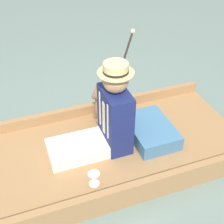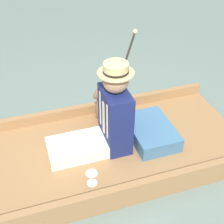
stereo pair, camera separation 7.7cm
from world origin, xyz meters
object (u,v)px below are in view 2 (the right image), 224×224
(teddy_bear, at_px, (102,105))
(walking_cane, at_px, (124,67))
(wine_glass, at_px, (92,176))
(seated_person, at_px, (106,119))

(teddy_bear, height_order, walking_cane, walking_cane)
(teddy_bear, relative_size, walking_cane, 0.45)
(wine_glass, xyz_separation_m, walking_cane, (0.84, -0.56, 0.42))
(seated_person, distance_m, walking_cane, 0.60)
(teddy_bear, height_order, wine_glass, teddy_bear)
(walking_cane, bearing_deg, wine_glass, 146.45)
(walking_cane, bearing_deg, seated_person, 144.99)
(seated_person, xyz_separation_m, walking_cane, (0.46, -0.32, 0.20))
(teddy_bear, xyz_separation_m, walking_cane, (0.08, -0.24, 0.32))
(wine_glass, relative_size, walking_cane, 0.13)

